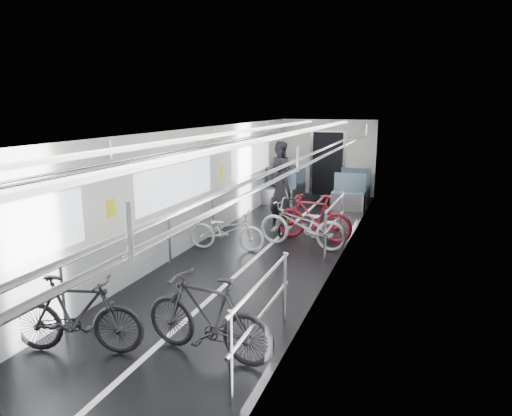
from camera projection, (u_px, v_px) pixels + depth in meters
The scene contains 9 objects.
car_shell at pixel (280, 187), 9.83m from camera, with size 3.02×14.01×2.41m.
bike_left_mid at pixel (77, 315), 5.31m from camera, with size 0.45×1.59×0.96m, color black.
bike_left_far at pixel (227, 230), 9.11m from camera, with size 0.54×1.54×0.81m, color silver.
bike_right_near at pixel (208, 316), 5.22m from camera, with size 0.47×1.68×1.01m, color black.
bike_right_mid at pixel (302, 225), 9.25m from camera, with size 0.64×1.84×0.96m, color #B3B3B8.
bike_right_far at pixel (314, 217), 9.76m from camera, with size 0.48×1.68×1.01m, color maroon.
bike_aisle at pixel (288, 213), 10.44m from camera, with size 0.58×1.66×0.87m, color black.
person_standing at pixel (280, 194), 10.53m from camera, with size 0.61×0.40×1.67m, color black.
person_seated at pixel (279, 173), 13.36m from camera, with size 0.89×0.69×1.82m, color #2F2E36.
Camera 1 is at (2.86, -7.49, 2.87)m, focal length 32.00 mm.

